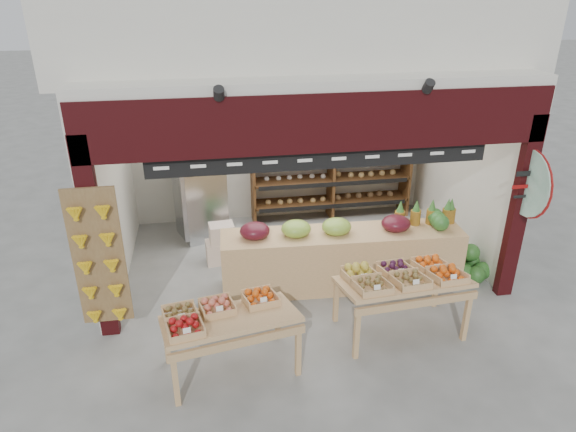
# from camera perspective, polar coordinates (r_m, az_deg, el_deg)

# --- Properties ---
(ground) EXTENTS (60.00, 60.00, 0.00)m
(ground) POSITION_cam_1_polar(r_m,az_deg,el_deg) (8.08, 1.73, -6.25)
(ground) COLOR slate
(ground) RESTS_ON ground
(banana_board) EXTENTS (0.60, 0.15, 1.80)m
(banana_board) POSITION_cam_1_polar(r_m,az_deg,el_deg) (6.52, -20.28, -4.78)
(banana_board) COLOR olive
(banana_board) RESTS_ON ground
(gift_sign) EXTENTS (0.04, 0.93, 0.92)m
(gift_sign) POSITION_cam_1_polar(r_m,az_deg,el_deg) (7.40, 25.20, 3.31)
(gift_sign) COLOR #ADDAC4
(gift_sign) RESTS_ON ground
(back_shelving) EXTENTS (2.99, 0.49, 1.85)m
(back_shelving) POSITION_cam_1_polar(r_m,az_deg,el_deg) (9.54, 4.88, 6.03)
(back_shelving) COLOR brown
(back_shelving) RESTS_ON ground
(refrigerator) EXTENTS (0.94, 0.94, 1.89)m
(refrigerator) POSITION_cam_1_polar(r_m,az_deg,el_deg) (8.96, -9.83, 3.36)
(refrigerator) COLOR #B6B8BD
(refrigerator) RESTS_ON ground
(cardboard_stack) EXTENTS (1.00, 0.72, 0.66)m
(cardboard_stack) POSITION_cam_1_polar(r_m,az_deg,el_deg) (8.37, -5.94, -3.28)
(cardboard_stack) COLOR beige
(cardboard_stack) RESTS_ON ground
(mid_counter) EXTENTS (3.52, 0.85, 1.09)m
(mid_counter) POSITION_cam_1_polar(r_m,az_deg,el_deg) (7.57, 5.93, -4.49)
(mid_counter) COLOR tan
(mid_counter) RESTS_ON ground
(display_table_left) EXTENTS (1.63, 1.09, 0.97)m
(display_table_left) POSITION_cam_1_polar(r_m,az_deg,el_deg) (5.92, -7.65, -10.93)
(display_table_left) COLOR tan
(display_table_left) RESTS_ON ground
(display_table_right) EXTENTS (1.63, 0.99, 1.01)m
(display_table_right) POSITION_cam_1_polar(r_m,az_deg,el_deg) (6.58, 12.62, -6.75)
(display_table_right) COLOR tan
(display_table_right) RESTS_ON ground
(watermelon_pile) EXTENTS (0.67, 0.69, 0.52)m
(watermelon_pile) POSITION_cam_1_polar(r_m,az_deg,el_deg) (8.37, 19.20, -5.02)
(watermelon_pile) COLOR #1D4C19
(watermelon_pile) RESTS_ON ground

